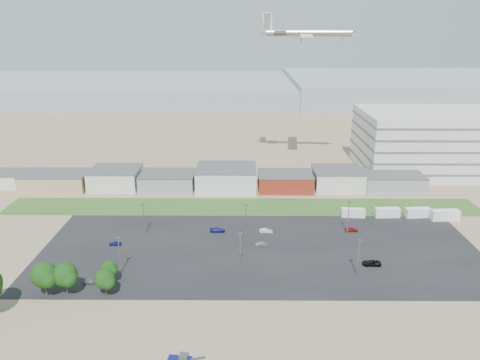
{
  "coord_description": "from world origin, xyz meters",
  "views": [
    {
      "loc": [
        0.27,
        -95.88,
        58.71
      ],
      "look_at": [
        -0.54,
        22.0,
        19.53
      ],
      "focal_mm": 35.0,
      "sensor_mm": 36.0,
      "label": 1
    }
  ],
  "objects_px": {
    "telehandler": "(180,360)",
    "airliner": "(309,33)",
    "parked_car_10": "(92,281)",
    "parked_car_11": "(266,231)",
    "parked_car_8": "(352,230)",
    "parked_car_6": "(218,230)",
    "parked_car_7": "(262,244)",
    "box_trailer_a": "(353,213)",
    "parked_car_0": "(371,263)",
    "parked_car_5": "(115,243)"
  },
  "relations": [
    {
      "from": "box_trailer_a",
      "to": "parked_car_11",
      "type": "xyz_separation_m",
      "value": [
        -28.52,
        -12.37,
        -0.77
      ]
    },
    {
      "from": "box_trailer_a",
      "to": "parked_car_0",
      "type": "xyz_separation_m",
      "value": [
        -2.32,
        -32.03,
        -0.74
      ]
    },
    {
      "from": "telehandler",
      "to": "parked_car_0",
      "type": "relative_size",
      "value": 1.45
    },
    {
      "from": "telehandler",
      "to": "parked_car_0",
      "type": "distance_m",
      "value": 58.4
    },
    {
      "from": "parked_car_8",
      "to": "parked_car_6",
      "type": "bearing_deg",
      "value": 91.27
    },
    {
      "from": "telehandler",
      "to": "parked_car_8",
      "type": "bearing_deg",
      "value": 60.24
    },
    {
      "from": "parked_car_5",
      "to": "box_trailer_a",
      "type": "bearing_deg",
      "value": 109.92
    },
    {
      "from": "airliner",
      "to": "parked_car_8",
      "type": "distance_m",
      "value": 86.87
    },
    {
      "from": "airliner",
      "to": "parked_car_0",
      "type": "xyz_separation_m",
      "value": [
        7.05,
        -87.63,
        -54.97
      ]
    },
    {
      "from": "parked_car_10",
      "to": "parked_car_11",
      "type": "bearing_deg",
      "value": -61.97
    },
    {
      "from": "parked_car_6",
      "to": "airliner",
      "type": "bearing_deg",
      "value": -28.12
    },
    {
      "from": "airliner",
      "to": "parked_car_6",
      "type": "xyz_separation_m",
      "value": [
        -33.59,
        -67.45,
        -54.98
      ]
    },
    {
      "from": "parked_car_7",
      "to": "parked_car_10",
      "type": "distance_m",
      "value": 45.99
    },
    {
      "from": "parked_car_6",
      "to": "parked_car_8",
      "type": "xyz_separation_m",
      "value": [
        40.14,
        0.53,
        -0.03
      ]
    },
    {
      "from": "box_trailer_a",
      "to": "parked_car_0",
      "type": "relative_size",
      "value": 1.58
    },
    {
      "from": "parked_car_6",
      "to": "parked_car_7",
      "type": "bearing_deg",
      "value": -127.91
    },
    {
      "from": "parked_car_10",
      "to": "parked_car_11",
      "type": "xyz_separation_m",
      "value": [
        43.04,
        28.92,
        0.07
      ]
    },
    {
      "from": "parked_car_0",
      "to": "parked_car_10",
      "type": "height_order",
      "value": "parked_car_0"
    },
    {
      "from": "parked_car_7",
      "to": "parked_car_8",
      "type": "relative_size",
      "value": 0.93
    },
    {
      "from": "telehandler",
      "to": "parked_car_5",
      "type": "bearing_deg",
      "value": 123.62
    },
    {
      "from": "box_trailer_a",
      "to": "parked_car_8",
      "type": "bearing_deg",
      "value": -99.76
    },
    {
      "from": "telehandler",
      "to": "box_trailer_a",
      "type": "height_order",
      "value": "telehandler"
    },
    {
      "from": "parked_car_5",
      "to": "parked_car_8",
      "type": "relative_size",
      "value": 0.92
    },
    {
      "from": "parked_car_10",
      "to": "airliner",
      "type": "bearing_deg",
      "value": -38.56
    },
    {
      "from": "parked_car_10",
      "to": "telehandler",
      "type": "bearing_deg",
      "value": -144.97
    },
    {
      "from": "telehandler",
      "to": "parked_car_5",
      "type": "xyz_separation_m",
      "value": [
        -24.54,
        49.02,
        -0.86
      ]
    },
    {
      "from": "telehandler",
      "to": "parked_car_7",
      "type": "height_order",
      "value": "telehandler"
    },
    {
      "from": "box_trailer_a",
      "to": "parked_car_6",
      "type": "relative_size",
      "value": 1.67
    },
    {
      "from": "telehandler",
      "to": "parked_car_7",
      "type": "distance_m",
      "value": 51.5
    },
    {
      "from": "box_trailer_a",
      "to": "telehandler",
      "type": "bearing_deg",
      "value": -119.5
    },
    {
      "from": "parked_car_7",
      "to": "parked_car_10",
      "type": "relative_size",
      "value": 0.87
    },
    {
      "from": "parked_car_0",
      "to": "airliner",
      "type": "bearing_deg",
      "value": -173.42
    },
    {
      "from": "parked_car_8",
      "to": "parked_car_10",
      "type": "distance_m",
      "value": 74.99
    },
    {
      "from": "telehandler",
      "to": "airliner",
      "type": "distance_m",
      "value": 141.79
    },
    {
      "from": "parked_car_10",
      "to": "parked_car_0",
      "type": "bearing_deg",
      "value": -88.25
    },
    {
      "from": "airliner",
      "to": "parked_car_11",
      "type": "distance_m",
      "value": 89.51
    },
    {
      "from": "parked_car_8",
      "to": "parked_car_7",
      "type": "bearing_deg",
      "value": 110.41
    },
    {
      "from": "box_trailer_a",
      "to": "parked_car_6",
      "type": "bearing_deg",
      "value": -160.39
    },
    {
      "from": "telehandler",
      "to": "parked_car_8",
      "type": "height_order",
      "value": "telehandler"
    },
    {
      "from": "airliner",
      "to": "parked_car_8",
      "type": "relative_size",
      "value": 11.43
    },
    {
      "from": "box_trailer_a",
      "to": "parked_car_8",
      "type": "height_order",
      "value": "box_trailer_a"
    },
    {
      "from": "parked_car_6",
      "to": "parked_car_10",
      "type": "bearing_deg",
      "value": 134.2
    },
    {
      "from": "airliner",
      "to": "parked_car_5",
      "type": "height_order",
      "value": "airliner"
    },
    {
      "from": "box_trailer_a",
      "to": "parked_car_8",
      "type": "relative_size",
      "value": 2.06
    },
    {
      "from": "parked_car_0",
      "to": "parked_car_6",
      "type": "height_order",
      "value": "parked_car_0"
    },
    {
      "from": "parked_car_0",
      "to": "parked_car_5",
      "type": "height_order",
      "value": "parked_car_0"
    },
    {
      "from": "telehandler",
      "to": "parked_car_10",
      "type": "distance_m",
      "value": 37.98
    },
    {
      "from": "parked_car_8",
      "to": "parked_car_0",
      "type": "bearing_deg",
      "value": -178.13
    },
    {
      "from": "airliner",
      "to": "parked_car_6",
      "type": "height_order",
      "value": "airliner"
    },
    {
      "from": "box_trailer_a",
      "to": "parked_car_5",
      "type": "height_order",
      "value": "box_trailer_a"
    }
  ]
}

